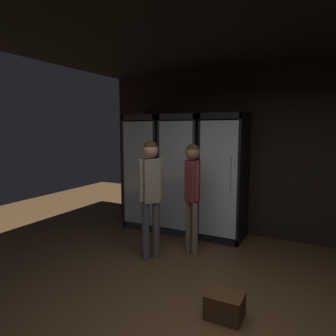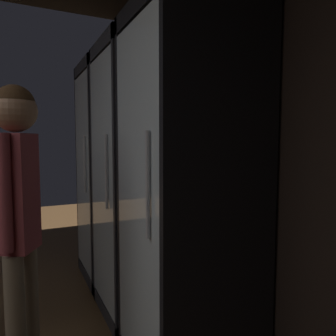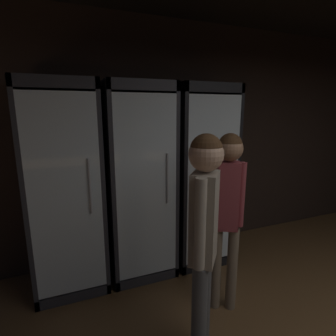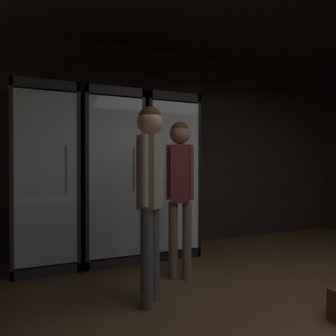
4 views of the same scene
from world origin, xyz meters
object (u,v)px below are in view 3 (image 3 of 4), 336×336
at_px(cooler_left, 137,183).
at_px(shopper_near, 227,202).
at_px(cooler_center, 197,177).
at_px(shopper_far, 204,228).
at_px(cooler_far_left, 66,191).

distance_m(cooler_left, shopper_near, 1.06).
bearing_deg(cooler_left, cooler_center, -0.02).
bearing_deg(shopper_far, shopper_near, 41.54).
bearing_deg(shopper_near, cooler_center, 78.09).
distance_m(cooler_center, shopper_near, 0.94).
bearing_deg(cooler_left, shopper_near, -59.54).
relative_size(cooler_center, shopper_far, 1.25).
xyz_separation_m(cooler_left, shopper_near, (0.54, -0.92, 0.02)).
xyz_separation_m(cooler_far_left, cooler_center, (1.46, -0.00, -0.00)).
distance_m(cooler_far_left, shopper_far, 1.55).
relative_size(cooler_left, cooler_center, 1.00).
bearing_deg(cooler_left, shopper_far, -86.11).
bearing_deg(shopper_near, shopper_far, -138.46).
bearing_deg(cooler_far_left, shopper_far, -57.98).
bearing_deg(shopper_far, cooler_left, 93.89).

